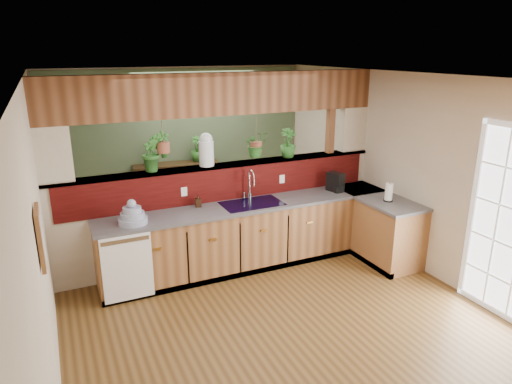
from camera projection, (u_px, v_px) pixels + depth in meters
name	position (u px, v px, depth m)	size (l,w,h in m)	color
ground	(266.00, 301.00, 5.45)	(4.60, 7.00, 0.01)	#55391A
ceiling	(268.00, 78.00, 4.67)	(4.60, 7.00, 0.01)	brown
wall_back	(181.00, 142.00, 8.09)	(4.60, 0.02, 2.60)	beige
wall_left	(40.00, 231.00, 4.14)	(0.02, 7.00, 2.60)	beige
wall_right	(425.00, 175.00, 5.98)	(0.02, 7.00, 2.60)	beige
pass_through_partition	(226.00, 178.00, 6.27)	(4.60, 0.21, 2.60)	beige
pass_through_ledge	(224.00, 165.00, 6.21)	(4.60, 0.21, 0.04)	brown
header_beam	(222.00, 94.00, 5.92)	(4.60, 0.15, 0.55)	brown
sage_backwall	(181.00, 143.00, 8.08)	(4.55, 0.02, 2.55)	#495F40
countertop	(293.00, 230.00, 6.40)	(4.14, 1.52, 0.90)	brown
dishwasher	(128.00, 268.00, 5.30)	(0.58, 0.03, 0.82)	white
navy_sink	(252.00, 209.00, 6.15)	(0.82, 0.50, 0.18)	black
french_door	(509.00, 227.00, 4.92)	(0.06, 1.02, 2.16)	white
framed_print	(40.00, 237.00, 3.39)	(0.04, 0.35, 0.45)	brown
faucet	(250.00, 184.00, 6.21)	(0.19, 0.19, 0.43)	#B7B7B2
dish_stack	(133.00, 216.00, 5.40)	(0.35, 0.35, 0.30)	#8A94B3
soap_dispenser	(198.00, 201.00, 5.98)	(0.08, 0.08, 0.17)	#392314
coffee_maker	(336.00, 183.00, 6.62)	(0.15, 0.25, 0.27)	black
paper_towel	(389.00, 193.00, 6.19)	(0.12, 0.12, 0.27)	black
glass_jar	(206.00, 149.00, 6.04)	(0.20, 0.20, 0.45)	silver
ledge_plant_left	(153.00, 152.00, 5.75)	(0.27, 0.22, 0.50)	#23581E
ledge_plant_right	(288.00, 143.00, 6.54)	(0.23, 0.23, 0.42)	#23581E
hanging_plant_a	(163.00, 136.00, 5.75)	(0.20, 0.16, 0.46)	brown
hanging_plant_b	(256.00, 133.00, 6.28)	(0.35, 0.31, 0.54)	brown
shelving_console	(177.00, 190.00, 8.05)	(1.47, 0.39, 0.98)	black
shelf_plant_a	(151.00, 153.00, 7.67)	(0.23, 0.15, 0.43)	#23581E
shelf_plant_b	(198.00, 149.00, 8.00)	(0.25, 0.25, 0.45)	#23581E
floor_plant	(221.00, 202.00, 7.79)	(0.69, 0.60, 0.76)	#23581E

